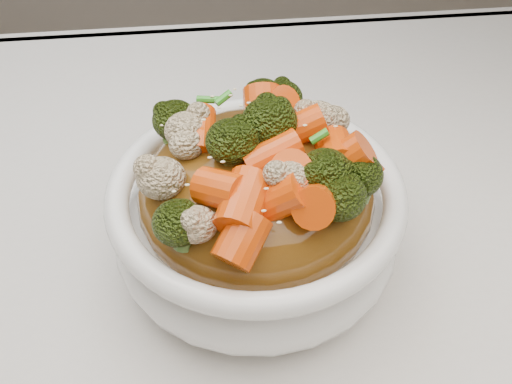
{
  "coord_description": "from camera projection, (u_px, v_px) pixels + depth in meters",
  "views": [
    {
      "loc": [
        -0.01,
        -0.31,
        1.14
      ],
      "look_at": [
        0.02,
        0.01,
        0.83
      ],
      "focal_mm": 42.0,
      "sensor_mm": 36.0,
      "label": 1
    }
  ],
  "objects": [
    {
      "name": "carrots",
      "position": [
        256.0,
        127.0,
        0.41
      ],
      "size": [
        0.21,
        0.21,
        0.05
      ],
      "primitive_type": null,
      "rotation": [
        0.0,
        0.0,
        -0.18
      ],
      "color": "#D74407",
      "rests_on": "sauce_base"
    },
    {
      "name": "bowl",
      "position": [
        256.0,
        222.0,
        0.47
      ],
      "size": [
        0.26,
        0.26,
        0.09
      ],
      "primitive_type": null,
      "rotation": [
        0.0,
        0.0,
        -0.18
      ],
      "color": "white",
      "rests_on": "tablecloth"
    },
    {
      "name": "broccoli",
      "position": [
        256.0,
        129.0,
        0.41
      ],
      "size": [
        0.21,
        0.21,
        0.05
      ],
      "primitive_type": null,
      "rotation": [
        0.0,
        0.0,
        -0.18
      ],
      "color": "black",
      "rests_on": "sauce_base"
    },
    {
      "name": "sauce_base",
      "position": [
        256.0,
        195.0,
        0.45
      ],
      "size": [
        0.21,
        0.21,
        0.1
      ],
      "primitive_type": "ellipsoid",
      "rotation": [
        0.0,
        0.0,
        -0.18
      ],
      "color": "#5F3A10",
      "rests_on": "bowl"
    },
    {
      "name": "tablecloth",
      "position": [
        229.0,
        280.0,
        0.51
      ],
      "size": [
        1.2,
        0.8,
        0.04
      ],
      "primitive_type": "cube",
      "color": "silver",
      "rests_on": "dining_table"
    },
    {
      "name": "sesame_seeds",
      "position": [
        256.0,
        126.0,
        0.41
      ],
      "size": [
        0.19,
        0.19,
        0.01
      ],
      "primitive_type": null,
      "rotation": [
        0.0,
        0.0,
        -0.18
      ],
      "color": "beige",
      "rests_on": "sauce_base"
    },
    {
      "name": "cauliflower",
      "position": [
        256.0,
        131.0,
        0.41
      ],
      "size": [
        0.21,
        0.21,
        0.04
      ],
      "primitive_type": null,
      "rotation": [
        0.0,
        0.0,
        -0.18
      ],
      "color": "beige",
      "rests_on": "sauce_base"
    },
    {
      "name": "scallions",
      "position": [
        256.0,
        126.0,
        0.41
      ],
      "size": [
        0.16,
        0.16,
        0.02
      ],
      "primitive_type": null,
      "rotation": [
        0.0,
        0.0,
        -0.18
      ],
      "color": "#309021",
      "rests_on": "sauce_base"
    }
  ]
}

